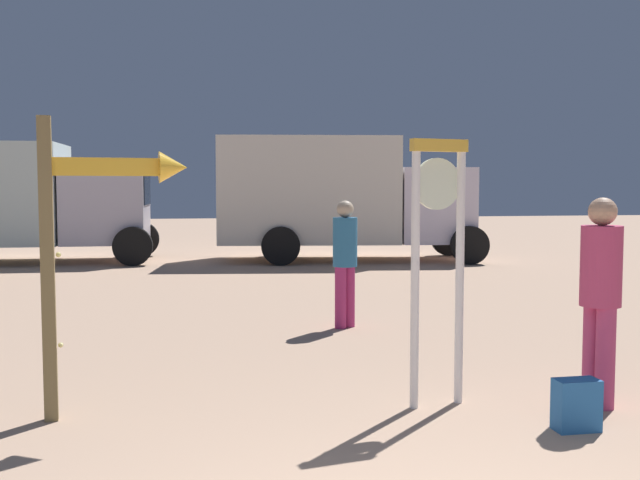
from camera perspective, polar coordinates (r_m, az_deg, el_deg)
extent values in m
cylinder|color=white|center=(5.94, 7.44, -3.20)|extent=(0.07, 0.07, 2.09)
cylinder|color=white|center=(6.15, 10.87, -2.99)|extent=(0.07, 0.07, 2.09)
cube|color=gold|center=(6.00, 9.30, 7.31)|extent=(0.50, 0.17, 0.10)
cylinder|color=#E3F1D0|center=(6.02, 9.12, 4.35)|extent=(0.42, 0.12, 0.42)
cube|color=black|center=(6.04, 9.00, 4.35)|extent=(0.07, 0.03, 0.09)
cube|color=black|center=(6.04, 9.00, 4.35)|extent=(0.16, 0.04, 0.03)
cube|color=olive|center=(5.93, -20.51, -2.22)|extent=(0.11, 0.11, 2.34)
cube|color=yellow|center=(5.89, -16.29, 5.51)|extent=(0.81, 0.15, 0.14)
cone|color=yellow|center=(5.92, -11.40, 5.59)|extent=(0.25, 0.27, 0.25)
sphere|color=#F8ED93|center=(6.02, -19.61, -7.75)|extent=(0.04, 0.04, 0.04)
sphere|color=#F4E585|center=(5.92, -19.77, -1.09)|extent=(0.04, 0.04, 0.04)
sphere|color=#F1ED8A|center=(5.90, -19.94, 5.71)|extent=(0.04, 0.04, 0.04)
cylinder|color=#BA3C6A|center=(6.54, 20.50, -8.33)|extent=(0.16, 0.16, 0.83)
cylinder|color=#BA3C6A|center=(6.41, 21.40, -8.60)|extent=(0.16, 0.16, 0.83)
cylinder|color=#BE3A63|center=(6.36, 21.12, -1.90)|extent=(0.33, 0.33, 0.66)
sphere|color=tan|center=(6.33, 21.22, 2.09)|extent=(0.23, 0.23, 0.23)
cube|color=#2866A9|center=(5.84, 19.41, -12.06)|extent=(0.33, 0.18, 0.38)
cube|color=#2D61B1|center=(5.95, 18.86, -12.34)|extent=(0.23, 0.04, 0.17)
cylinder|color=#B32D69|center=(9.43, 2.29, -4.43)|extent=(0.15, 0.15, 0.79)
cylinder|color=#B32D69|center=(9.32, 1.62, -4.53)|extent=(0.15, 0.15, 0.79)
cylinder|color=teal|center=(9.30, 1.97, -0.16)|extent=(0.31, 0.31, 0.63)
sphere|color=tan|center=(9.28, 1.98, 2.44)|extent=(0.22, 0.22, 0.22)
cube|color=silver|center=(18.45, -16.33, 2.78)|extent=(1.97, 2.23, 1.94)
cube|color=black|center=(18.35, -13.37, 4.04)|extent=(0.08, 1.83, 0.85)
cylinder|color=black|center=(17.26, -14.43, -0.48)|extent=(0.91, 0.28, 0.90)
cylinder|color=black|center=(19.58, -13.77, 0.06)|extent=(0.91, 0.28, 0.90)
cube|color=silver|center=(17.92, -0.91, 3.90)|extent=(4.57, 2.77, 2.55)
cube|color=silver|center=(18.28, 8.81, 2.71)|extent=(2.03, 2.31, 1.82)
cube|color=black|center=(18.48, 11.52, 3.82)|extent=(0.27, 1.74, 0.80)
cylinder|color=black|center=(17.39, 11.61, -0.40)|extent=(0.93, 0.37, 0.90)
cylinder|color=black|center=(19.55, 10.00, 0.11)|extent=(0.93, 0.37, 0.90)
cylinder|color=black|center=(16.85, -3.08, -0.46)|extent=(0.93, 0.37, 0.90)
cylinder|color=black|center=(19.08, -3.03, 0.07)|extent=(0.93, 0.37, 0.90)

